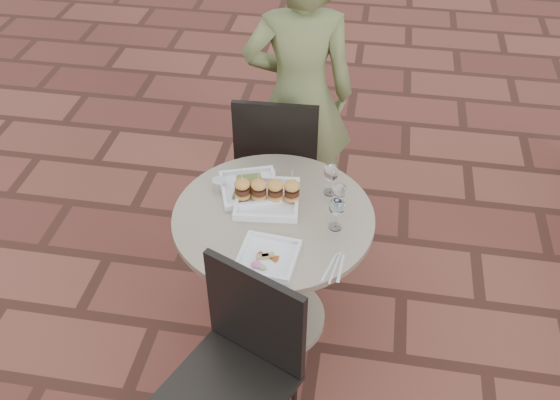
% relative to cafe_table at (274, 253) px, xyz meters
% --- Properties ---
extents(ground, '(60.00, 60.00, 0.00)m').
position_rel_cafe_table_xyz_m(ground, '(0.23, -0.14, -0.48)').
color(ground, brown).
rests_on(ground, ground).
extents(cafe_table, '(0.90, 0.90, 0.73)m').
position_rel_cafe_table_xyz_m(cafe_table, '(0.00, 0.00, 0.00)').
color(cafe_table, gray).
rests_on(cafe_table, ground).
extents(chair_far, '(0.46, 0.46, 0.93)m').
position_rel_cafe_table_xyz_m(chair_far, '(-0.10, 0.69, 0.07)').
color(chair_far, black).
rests_on(chair_far, ground).
extents(chair_near, '(0.58, 0.58, 0.93)m').
position_rel_cafe_table_xyz_m(chair_near, '(-0.02, -0.64, 0.07)').
color(chair_near, black).
rests_on(chair_near, ground).
extents(diner, '(0.66, 0.50, 1.64)m').
position_rel_cafe_table_xyz_m(diner, '(-0.01, 0.85, 0.34)').
color(diner, '#5C6437').
rests_on(diner, ground).
extents(plate_salmon, '(0.33, 0.33, 0.07)m').
position_rel_cafe_table_xyz_m(plate_salmon, '(-0.14, 0.15, 0.27)').
color(plate_salmon, white).
rests_on(plate_salmon, cafe_table).
extents(plate_sliders, '(0.31, 0.31, 0.18)m').
position_rel_cafe_table_xyz_m(plate_sliders, '(-0.04, 0.08, 0.29)').
color(plate_sliders, white).
rests_on(plate_sliders, cafe_table).
extents(plate_tuna, '(0.25, 0.25, 0.03)m').
position_rel_cafe_table_xyz_m(plate_tuna, '(0.02, -0.27, 0.26)').
color(plate_tuna, white).
rests_on(plate_tuna, cafe_table).
extents(wine_glass_right, '(0.07, 0.07, 0.16)m').
position_rel_cafe_table_xyz_m(wine_glass_right, '(0.28, -0.03, 0.36)').
color(wine_glass_right, white).
rests_on(wine_glass_right, cafe_table).
extents(wine_glass_mid, '(0.07, 0.07, 0.16)m').
position_rel_cafe_table_xyz_m(wine_glass_mid, '(0.23, 0.19, 0.36)').
color(wine_glass_mid, white).
rests_on(wine_glass_mid, cafe_table).
extents(wine_glass_far, '(0.06, 0.06, 0.15)m').
position_rel_cafe_table_xyz_m(wine_glass_far, '(0.28, 0.08, 0.35)').
color(wine_glass_far, white).
rests_on(wine_glass_far, cafe_table).
extents(steel_ramekin, '(0.07, 0.07, 0.05)m').
position_rel_cafe_table_xyz_m(steel_ramekin, '(-0.28, 0.14, 0.27)').
color(steel_ramekin, silver).
rests_on(steel_ramekin, cafe_table).
extents(cutlery_set, '(0.11, 0.19, 0.00)m').
position_rel_cafe_table_xyz_m(cutlery_set, '(0.30, -0.28, 0.25)').
color(cutlery_set, silver).
rests_on(cutlery_set, cafe_table).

